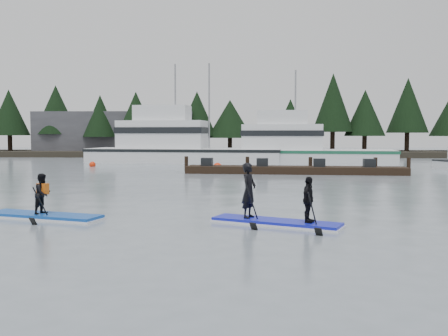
{
  "coord_description": "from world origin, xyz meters",
  "views": [
    {
      "loc": [
        0.8,
        -13.69,
        2.43
      ],
      "look_at": [
        0.0,
        6.0,
        1.1
      ],
      "focal_mm": 40.0,
      "sensor_mm": 36.0,
      "label": 1
    }
  ],
  "objects_px": {
    "fishing_boat_large": "(179,154)",
    "paddleboard_solo": "(43,206)",
    "floating_dock": "(295,170)",
    "fishing_boat_medium": "(298,156)",
    "paddleboard_duo": "(275,205)"
  },
  "relations": [
    {
      "from": "fishing_boat_large",
      "to": "paddleboard_solo",
      "type": "relative_size",
      "value": 4.65
    },
    {
      "from": "fishing_boat_large",
      "to": "floating_dock",
      "type": "xyz_separation_m",
      "value": [
        8.82,
        -12.34,
        -0.49
      ]
    },
    {
      "from": "fishing_boat_medium",
      "to": "paddleboard_solo",
      "type": "distance_m",
      "value": 29.9
    },
    {
      "from": "fishing_boat_medium",
      "to": "floating_dock",
      "type": "relative_size",
      "value": 1.13
    },
    {
      "from": "fishing_boat_medium",
      "to": "paddleboard_solo",
      "type": "relative_size",
      "value": 4.13
    },
    {
      "from": "paddleboard_solo",
      "to": "paddleboard_duo",
      "type": "height_order",
      "value": "paddleboard_duo"
    },
    {
      "from": "fishing_boat_large",
      "to": "paddleboard_solo",
      "type": "height_order",
      "value": "fishing_boat_large"
    },
    {
      "from": "paddleboard_solo",
      "to": "paddleboard_duo",
      "type": "bearing_deg",
      "value": 10.83
    },
    {
      "from": "fishing_boat_medium",
      "to": "floating_dock",
      "type": "bearing_deg",
      "value": -89.98
    },
    {
      "from": "floating_dock",
      "to": "paddleboard_solo",
      "type": "relative_size",
      "value": 3.67
    },
    {
      "from": "fishing_boat_large",
      "to": "fishing_boat_medium",
      "type": "distance_m",
      "value": 10.33
    },
    {
      "from": "fishing_boat_medium",
      "to": "paddleboard_solo",
      "type": "height_order",
      "value": "fishing_boat_medium"
    },
    {
      "from": "floating_dock",
      "to": "paddleboard_duo",
      "type": "bearing_deg",
      "value": -92.68
    },
    {
      "from": "fishing_boat_large",
      "to": "paddleboard_duo",
      "type": "relative_size",
      "value": 4.82
    },
    {
      "from": "paddleboard_solo",
      "to": "fishing_boat_large",
      "type": "bearing_deg",
      "value": 106.84
    }
  ]
}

